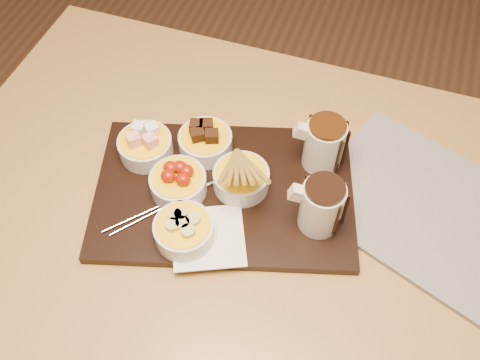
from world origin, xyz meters
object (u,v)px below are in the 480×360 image
(serving_board, at_px, (224,192))
(pitcher_milk_chocolate, at_px, (324,145))
(dining_table, at_px, (254,233))
(bowl_strawberries, at_px, (178,184))
(pitcher_dark_chocolate, at_px, (321,206))
(newspaper, at_px, (422,206))

(serving_board, bearing_deg, pitcher_milk_chocolate, 21.80)
(dining_table, distance_m, bowl_strawberries, 0.19)
(bowl_strawberries, height_order, pitcher_dark_chocolate, pitcher_dark_chocolate)
(dining_table, relative_size, serving_board, 2.61)
(dining_table, bearing_deg, serving_board, 176.62)
(dining_table, distance_m, pitcher_dark_chocolate, 0.20)
(bowl_strawberries, bearing_deg, pitcher_dark_chocolate, 3.52)
(serving_board, bearing_deg, pitcher_dark_chocolate, -19.98)
(serving_board, bearing_deg, newspaper, -1.72)
(pitcher_dark_chocolate, height_order, newspaper, pitcher_dark_chocolate)
(dining_table, xyz_separation_m, pitcher_milk_chocolate, (0.09, 0.12, 0.17))
(dining_table, height_order, pitcher_dark_chocolate, pitcher_dark_chocolate)
(dining_table, height_order, bowl_strawberries, bowl_strawberries)
(dining_table, relative_size, newspaper, 3.34)
(bowl_strawberries, xyz_separation_m, pitcher_milk_chocolate, (0.22, 0.14, 0.03))
(pitcher_dark_chocolate, xyz_separation_m, pitcher_milk_chocolate, (-0.03, 0.13, 0.00))
(bowl_strawberries, relative_size, pitcher_milk_chocolate, 1.02)
(pitcher_milk_chocolate, bearing_deg, bowl_strawberries, -163.61)
(dining_table, height_order, pitcher_milk_chocolate, pitcher_milk_chocolate)
(pitcher_dark_chocolate, bearing_deg, dining_table, 159.79)
(pitcher_milk_chocolate, bearing_deg, newspaper, -24.30)
(pitcher_milk_chocolate, bearing_deg, dining_table, -142.75)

